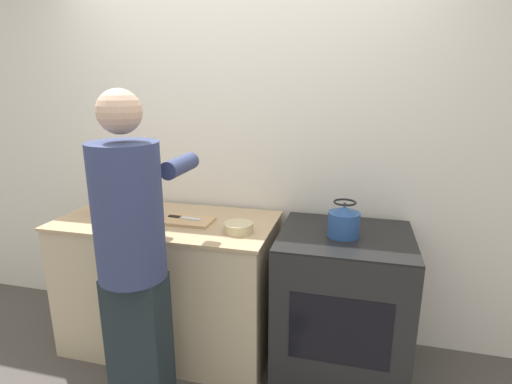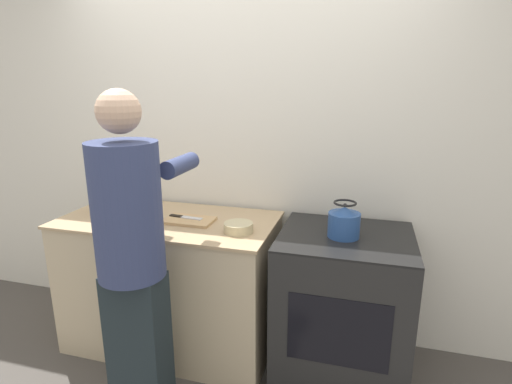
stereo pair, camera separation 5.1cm
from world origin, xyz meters
The scene contains 9 objects.
wall_back centered at (0.00, 0.74, 1.30)m, with size 8.00×0.05×2.60m.
counter centered at (-0.41, 0.34, 0.45)m, with size 1.39×0.70×0.90m.
oven centered at (0.72, 0.34, 0.45)m, with size 0.76×0.67×0.91m.
person centered at (-0.30, -0.24, 0.94)m, with size 0.38×0.62×1.73m.
cutting_board centered at (-0.25, 0.32, 0.91)m, with size 0.31×0.19×0.02m.
knife centered at (-0.29, 0.34, 0.93)m, with size 0.23×0.05×0.01m.
kettle centered at (0.70, 0.31, 1.00)m, with size 0.18×0.18×0.21m.
bowl_prep centered at (0.10, 0.23, 0.93)m, with size 0.17×0.17×0.06m.
canister_jar centered at (-0.85, 0.32, 0.98)m, with size 0.16×0.16×0.15m.
Camera 1 is at (0.74, -1.87, 1.75)m, focal length 28.00 mm.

